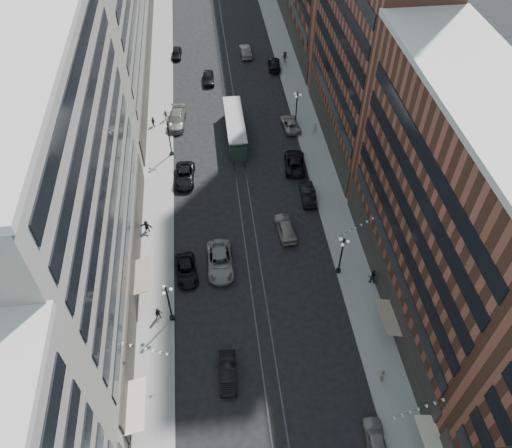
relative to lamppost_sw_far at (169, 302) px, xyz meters
name	(u,v)px	position (x,y,z in m)	size (l,w,h in m)	color
ground	(234,129)	(9.20, 32.00, -3.10)	(220.00, 220.00, 0.00)	black
sidewalk_west	(160,97)	(-1.80, 42.00, -3.02)	(4.00, 180.00, 0.15)	gray
sidewalk_east	(296,88)	(20.20, 42.00, -3.02)	(4.00, 180.00, 0.15)	gray
rail_west	(225,93)	(8.50, 42.00, -3.09)	(0.12, 180.00, 0.02)	#2D2D33
rail_east	(233,92)	(9.90, 42.00, -3.09)	(0.12, 180.00, 0.02)	#2D2D33
building_west_mid	(65,194)	(-7.80, 5.00, 10.90)	(8.00, 36.00, 28.00)	gray
building_east_mid	(449,217)	(26.20, 0.00, 8.90)	(8.00, 30.00, 24.00)	brown
lamppost_sw_far	(169,302)	(0.00, 0.00, 0.00)	(1.03, 1.14, 5.52)	black
lamppost_sw_mid	(169,137)	(0.00, 27.00, 0.00)	(1.03, 1.14, 5.52)	black
lamppost_se_far	(341,254)	(18.40, 4.00, 0.00)	(1.03, 1.14, 5.52)	black
lamppost_se_mid	(296,107)	(18.40, 32.00, 0.00)	(1.03, 1.14, 5.52)	black
streetcar	(235,129)	(9.20, 30.11, -1.63)	(2.55, 11.50, 3.18)	#24382A
car_2	(186,270)	(1.62, 5.69, -2.41)	(2.27, 4.93, 1.37)	black
car_4	(376,440)	(17.25, -14.59, -2.37)	(1.71, 4.26, 1.45)	gray
car_5	(228,373)	(5.23, -6.96, -2.35)	(1.58, 4.53, 1.49)	black
pedestrian_2	(159,314)	(-1.30, 0.17, -2.13)	(0.80, 0.44, 1.64)	black
pedestrian_4	(382,375)	(19.44, -9.05, -2.10)	(0.99, 0.45, 1.69)	#BBB69B
car_7	(184,176)	(1.72, 21.50, -2.33)	(2.53, 5.48, 1.52)	black
car_8	(177,119)	(0.80, 34.27, -2.23)	(2.43, 5.98, 1.74)	#656359
car_9	(177,53)	(0.94, 54.71, -2.41)	(1.63, 4.04, 1.38)	black
car_10	(308,194)	(17.24, 16.19, -2.30)	(1.68, 4.81, 1.59)	black
car_11	(290,124)	(17.51, 31.44, -2.40)	(2.29, 4.98, 1.38)	gray
car_12	(274,64)	(17.60, 48.89, -2.36)	(2.06, 5.06, 1.47)	black
car_13	(209,78)	(6.15, 45.65, -2.34)	(1.78, 4.42, 1.51)	black
car_14	(246,51)	(13.16, 53.83, -2.29)	(1.70, 4.87, 1.60)	#646159
pedestrian_5	(146,226)	(-2.93, 12.67, -2.11)	(1.55, 0.45, 1.67)	black
pedestrian_6	(166,115)	(-0.79, 35.48, -2.09)	(1.00, 0.45, 1.71)	#B1A793
pedestrian_7	(372,276)	(21.61, 2.20, -2.01)	(0.91, 0.50, 1.88)	black
pedestrian_8	(314,127)	(20.74, 29.63, -2.05)	(0.65, 0.43, 1.79)	#BDB29D
pedestrian_9	(285,57)	(19.68, 50.33, -1.97)	(1.26, 0.52, 1.95)	black
car_extra_0	(285,227)	(13.48, 10.64, -2.24)	(2.02, 5.03, 1.71)	slate
car_extra_1	(295,162)	(16.64, 22.50, -2.30)	(2.65, 5.75, 1.60)	black
car_extra_2	(220,261)	(5.40, 6.38, -2.23)	(2.88, 6.24, 1.73)	slate
pedestrian_extra_0	(153,121)	(-2.62, 34.11, -2.20)	(0.73, 0.40, 1.50)	black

